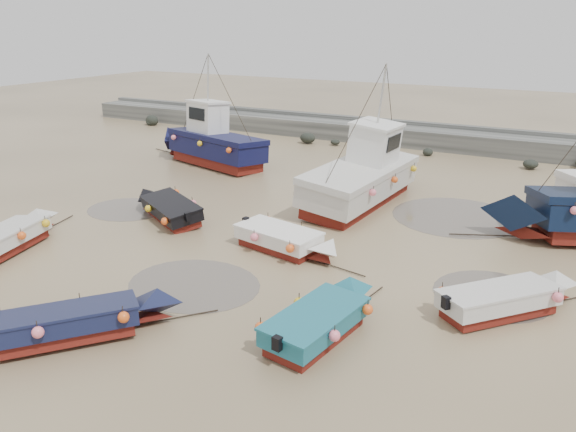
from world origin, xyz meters
name	(u,v)px	position (x,y,z in m)	size (l,w,h in m)	color
ground	(295,278)	(0.00, 0.00, 0.00)	(120.00, 120.00, 0.00)	tan
seawall	(453,140)	(0.05, 21.99, 0.63)	(60.00, 4.92, 1.50)	slate
puddle_a	(194,284)	(-2.63, -1.95, 0.00)	(4.38, 4.38, 0.01)	#5B534A
puddle_b	(492,295)	(5.87, 1.82, 0.00)	(3.54, 3.54, 0.01)	#5B534A
puddle_c	(127,209)	(-9.92, 2.72, 0.00)	(3.64, 3.64, 0.01)	#5B534A
puddle_d	(456,216)	(3.24, 8.70, 0.00)	(5.39, 5.39, 0.01)	#5B534A
dinghy_0	(4,238)	(-10.29, -3.06, 0.54)	(2.73, 6.58, 1.43)	maroon
dinghy_1	(76,319)	(-3.38, -5.96, 0.54)	(4.63, 5.25, 1.43)	maroon
dinghy_2	(323,316)	(2.26, -2.73, 0.56)	(2.32, 5.44, 1.43)	maroon
dinghy_3	(510,296)	(6.47, 0.83, 0.55)	(4.28, 4.70, 1.43)	maroon
dinghy_4	(169,205)	(-7.48, 2.75, 0.55)	(5.43, 3.49, 1.43)	maroon
dinghy_5	(286,238)	(-1.31, 1.77, 0.56)	(5.38, 2.43, 1.43)	maroon
cabin_boat_0	(209,141)	(-11.59, 11.33, 1.36)	(9.45, 4.28, 6.22)	maroon
cabin_boat_1	(364,174)	(-1.08, 8.89, 1.32)	(3.49, 10.73, 6.22)	maroon
person	(335,215)	(-1.44, 6.47, 0.00)	(0.66, 0.43, 1.81)	#182131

